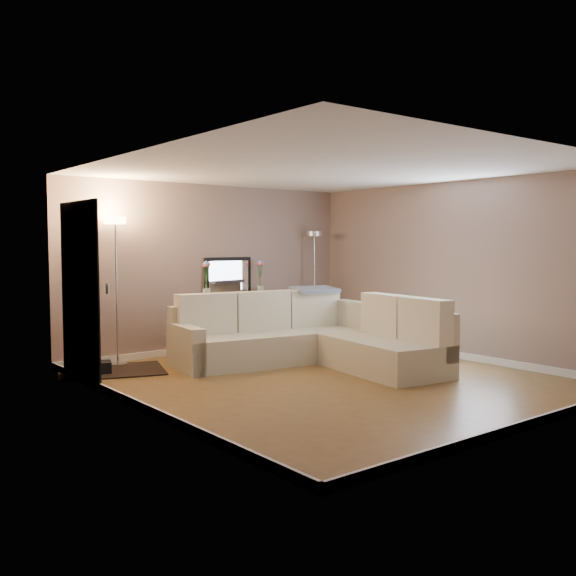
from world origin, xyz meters
TOP-DOWN VIEW (x-y plane):
  - floor at (0.00, 0.00)m, footprint 5.00×5.50m
  - ceiling at (0.00, 0.00)m, footprint 5.00×5.50m
  - wall_back at (0.00, 2.76)m, footprint 5.00×0.02m
  - wall_front at (0.00, -2.76)m, footprint 5.00×0.02m
  - wall_left at (-2.51, 0.00)m, footprint 0.02×5.50m
  - wall_right at (2.51, 0.00)m, footprint 0.02×5.50m
  - baseboard_back at (0.00, 2.73)m, footprint 5.00×0.03m
  - baseboard_front at (0.00, -2.73)m, footprint 5.00×0.03m
  - baseboard_left at (-2.48, 0.00)m, footprint 0.03×5.50m
  - baseboard_right at (2.48, 0.00)m, footprint 0.03×5.50m
  - doorway at (-2.48, 1.70)m, footprint 0.02×1.20m
  - switch_plate at (-2.48, 0.85)m, footprint 0.02×0.08m
  - sectional_sofa at (0.49, 0.91)m, footprint 2.95×3.10m
  - throw_blanket at (1.08, 1.52)m, footprint 0.75×0.48m
  - console_table at (0.23, 2.57)m, footprint 1.25×0.39m
  - leaning_mirror at (0.30, 2.73)m, footprint 0.88×0.08m
  - table_decor at (0.31, 2.54)m, footprint 0.53×0.12m
  - flower_vase_left at (-0.21, 2.55)m, footprint 0.14×0.12m
  - flower_vase_right at (0.83, 2.60)m, footprint 0.14×0.12m
  - floor_lamp_lit at (-1.68, 2.48)m, footprint 0.37×0.37m
  - floor_lamp_unlit at (1.90, 2.49)m, footprint 0.32×0.32m
  - charcoal_rug at (-1.91, 2.15)m, footprint 1.58×1.37m
  - black_bag at (-2.14, 2.10)m, footprint 0.44×0.37m

SIDE VIEW (x-z plane):
  - floor at x=0.00m, z-range -0.01..0.00m
  - charcoal_rug at x=-1.91m, z-range 0.00..0.02m
  - black_bag at x=-2.14m, z-range -0.08..0.16m
  - baseboard_back at x=0.00m, z-range 0.00..0.10m
  - baseboard_front at x=0.00m, z-range 0.00..0.10m
  - baseboard_left at x=-2.48m, z-range 0.00..0.10m
  - baseboard_right at x=2.48m, z-range 0.00..0.10m
  - sectional_sofa at x=0.49m, z-range -0.13..0.87m
  - console_table at x=0.23m, z-range 0.05..0.81m
  - table_decor at x=0.31m, z-range 0.75..0.87m
  - throw_blanket at x=1.08m, z-range 0.94..1.04m
  - flower_vase_left at x=-0.21m, z-range 0.73..1.38m
  - flower_vase_right at x=0.83m, z-range 0.73..1.38m
  - doorway at x=-2.48m, z-range 0.00..2.20m
  - leaning_mirror at x=0.30m, z-range 0.79..1.47m
  - switch_plate at x=-2.48m, z-range 1.14..1.26m
  - wall_back at x=0.00m, z-range 0.00..2.60m
  - wall_front at x=0.00m, z-range 0.00..2.60m
  - wall_left at x=-2.51m, z-range 0.00..2.60m
  - wall_right at x=2.51m, z-range 0.00..2.60m
  - floor_lamp_unlit at x=1.90m, z-range 0.39..2.29m
  - floor_lamp_lit at x=-1.68m, z-range 0.42..2.47m
  - ceiling at x=0.00m, z-range 2.60..2.61m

